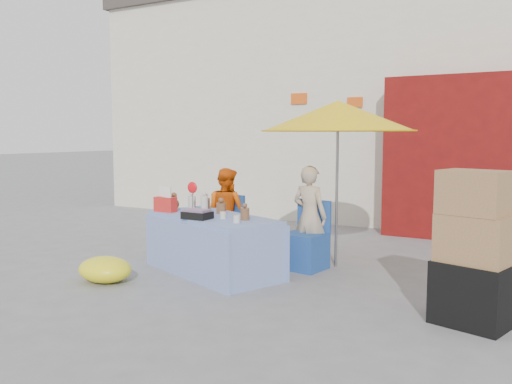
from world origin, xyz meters
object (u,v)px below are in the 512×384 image
Objects in this scene: market_table at (213,243)px; chair_left at (221,239)px; chair_right at (305,249)px; vendor_beige at (310,216)px; umbrella at (338,117)px; vendor_orange at (226,212)px; box_stack at (474,254)px.

market_table is 2.36× the size of chair_left.
chair_left is at bearing -171.94° from chair_right.
vendor_beige is 1.29m from umbrella.
umbrella reaches higher than chair_right.
umbrella is (0.30, 0.28, 1.64)m from chair_right.
vendor_orange is 2.02m from umbrella.
umbrella reaches higher than market_table.
vendor_orange is 1.25m from vendor_beige.
box_stack is (3.01, -0.37, 0.27)m from market_table.
vendor_orange is at bearing -174.47° from umbrella.
chair_right is 1.31m from vendor_orange.
umbrella is 1.53× the size of box_stack.
vendor_beige reaches higher than chair_left.
vendor_orange is 0.89× the size of box_stack.
umbrella is (1.19, 1.01, 1.53)m from market_table.
umbrella reaches higher than box_stack.
vendor_beige is at bearing 14.20° from chair_left.
vendor_orange is at bearing 99.00° from chair_left.
chair_left and chair_right have the same top height.
chair_left is (-0.35, 0.73, -0.10)m from market_table.
chair_right is at bearing 8.06° from chair_left.
chair_right is 1.69m from umbrella.
market_table is 0.97m from vendor_orange.
umbrella is (0.30, 0.15, 1.25)m from vendor_beige.
vendor_orange is at bearing 8.06° from vendor_beige.
box_stack is at bearing 157.78° from vendor_beige.
chair_right is 0.41m from vendor_beige.
umbrella is at bearing 142.65° from box_stack.
vendor_orange is at bearing 134.28° from market_table.
umbrella is at bearing 51.74° from chair_right.
market_table is at bearing -55.96° from chair_left.
umbrella reaches higher than vendor_beige.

